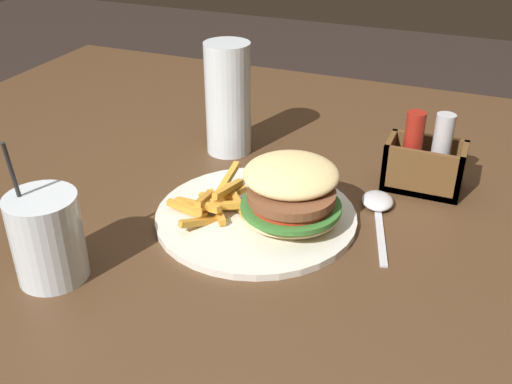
{
  "coord_description": "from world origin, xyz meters",
  "views": [
    {
      "loc": [
        0.29,
        -0.69,
        1.19
      ],
      "look_at": [
        0.02,
        -0.03,
        0.78
      ],
      "focal_mm": 42.0,
      "sensor_mm": 36.0,
      "label": 1
    }
  ],
  "objects_px": {
    "condiment_caddy": "(424,163)",
    "spoon": "(378,204)",
    "beer_glass": "(228,101)",
    "meal_plate_near": "(274,204)",
    "juice_glass": "(48,241)"
  },
  "relations": [
    {
      "from": "juice_glass",
      "to": "meal_plate_near",
      "type": "bearing_deg",
      "value": 45.59
    },
    {
      "from": "beer_glass",
      "to": "spoon",
      "type": "bearing_deg",
      "value": -18.77
    },
    {
      "from": "beer_glass",
      "to": "juice_glass",
      "type": "distance_m",
      "value": 0.41
    },
    {
      "from": "meal_plate_near",
      "to": "juice_glass",
      "type": "bearing_deg",
      "value": -134.41
    },
    {
      "from": "beer_glass",
      "to": "condiment_caddy",
      "type": "xyz_separation_m",
      "value": [
        0.33,
        -0.01,
        -0.05
      ]
    },
    {
      "from": "meal_plate_near",
      "to": "juice_glass",
      "type": "xyz_separation_m",
      "value": [
        -0.21,
        -0.21,
        0.02
      ]
    },
    {
      "from": "condiment_caddy",
      "to": "spoon",
      "type": "bearing_deg",
      "value": -119.54
    },
    {
      "from": "meal_plate_near",
      "to": "beer_glass",
      "type": "bearing_deg",
      "value": 129.0
    },
    {
      "from": "beer_glass",
      "to": "spoon",
      "type": "distance_m",
      "value": 0.31
    },
    {
      "from": "meal_plate_near",
      "to": "condiment_caddy",
      "type": "relative_size",
      "value": 2.3
    },
    {
      "from": "juice_glass",
      "to": "condiment_caddy",
      "type": "bearing_deg",
      "value": 46.07
    },
    {
      "from": "meal_plate_near",
      "to": "spoon",
      "type": "height_order",
      "value": "meal_plate_near"
    },
    {
      "from": "meal_plate_near",
      "to": "juice_glass",
      "type": "height_order",
      "value": "juice_glass"
    },
    {
      "from": "beer_glass",
      "to": "meal_plate_near",
      "type": "bearing_deg",
      "value": -51.0
    },
    {
      "from": "meal_plate_near",
      "to": "spoon",
      "type": "distance_m",
      "value": 0.16
    }
  ]
}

